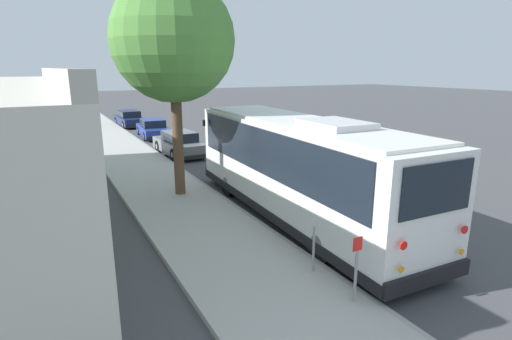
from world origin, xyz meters
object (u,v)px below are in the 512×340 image
at_px(shuttle_bus, 297,164).
at_px(parked_sedan_navy, 129,119).
at_px(parked_sedan_gray, 179,144).
at_px(street_tree, 172,32).
at_px(parked_sedan_blue, 153,129).
at_px(sign_post_far, 314,249).
at_px(sign_post_near, 356,269).

height_order(shuttle_bus, parked_sedan_navy, shuttle_bus).
bearing_deg(shuttle_bus, parked_sedan_gray, 3.80).
distance_m(shuttle_bus, street_tree, 6.24).
bearing_deg(parked_sedan_gray, shuttle_bus, 179.50).
bearing_deg(parked_sedan_navy, shuttle_bus, 179.12).
relative_size(parked_sedan_blue, street_tree, 0.55).
relative_size(shuttle_bus, sign_post_far, 9.64).
height_order(parked_sedan_gray, parked_sedan_navy, parked_sedan_gray).
xyz_separation_m(parked_sedan_gray, sign_post_near, (-15.80, 1.47, 0.25)).
distance_m(parked_sedan_blue, street_tree, 14.92).
relative_size(parked_sedan_gray, sign_post_far, 4.00).
distance_m(parked_sedan_blue, parked_sedan_navy, 6.31).
bearing_deg(street_tree, sign_post_far, -173.40).
distance_m(parked_sedan_navy, sign_post_far, 27.31).
xyz_separation_m(shuttle_bus, street_tree, (3.91, 2.62, 4.10)).
distance_m(parked_sedan_gray, parked_sedan_navy, 12.86).
xyz_separation_m(sign_post_near, sign_post_far, (1.39, 0.00, -0.16)).
height_order(shuttle_bus, parked_sedan_gray, shuttle_bus).
height_order(sign_post_near, sign_post_far, sign_post_near).
height_order(parked_sedan_blue, parked_sedan_navy, parked_sedan_navy).
bearing_deg(parked_sedan_blue, shuttle_bus, -175.63).
bearing_deg(parked_sedan_navy, parked_sedan_blue, -178.75).
bearing_deg(sign_post_near, parked_sedan_blue, -4.30).
xyz_separation_m(shuttle_bus, parked_sedan_navy, (23.92, 0.45, -1.19)).
distance_m(parked_sedan_navy, street_tree, 20.81).
xyz_separation_m(parked_sedan_navy, sign_post_near, (-28.66, 1.33, 0.26)).
height_order(shuttle_bus, street_tree, street_tree).
bearing_deg(sign_post_near, street_tree, 5.55).
xyz_separation_m(street_tree, sign_post_far, (-7.26, -0.84, -5.19)).
distance_m(sign_post_near, sign_post_far, 1.40).
bearing_deg(street_tree, shuttle_bus, -146.21).
relative_size(parked_sedan_gray, street_tree, 0.54).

